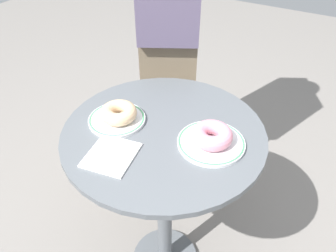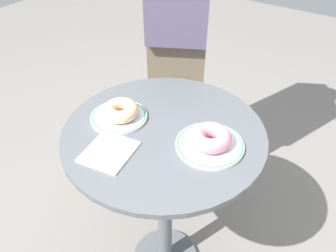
{
  "view_description": "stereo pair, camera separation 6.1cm",
  "coord_description": "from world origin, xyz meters",
  "px_view_note": "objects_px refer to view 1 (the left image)",
  "views": [
    {
      "loc": [
        0.38,
        -0.65,
        1.37
      ],
      "look_at": [
        0.01,
        0.0,
        0.77
      ],
      "focal_mm": 34.91,
      "sensor_mm": 36.0,
      "label": 1
    },
    {
      "loc": [
        0.43,
        -0.62,
        1.37
      ],
      "look_at": [
        0.01,
        0.0,
        0.77
      ],
      "focal_mm": 34.91,
      "sensor_mm": 36.0,
      "label": 2
    }
  ],
  "objects_px": {
    "plate_left": "(117,119)",
    "donut_pink_frosted": "(212,135)",
    "paper_napkin": "(111,155)",
    "plate_right": "(211,142)",
    "donut_glazed": "(119,113)",
    "cafe_table": "(164,178)",
    "person_figure": "(169,34)"
  },
  "relations": [
    {
      "from": "donut_pink_frosted",
      "to": "paper_napkin",
      "type": "height_order",
      "value": "donut_pink_frosted"
    },
    {
      "from": "donut_glazed",
      "to": "paper_napkin",
      "type": "height_order",
      "value": "donut_glazed"
    },
    {
      "from": "paper_napkin",
      "to": "person_figure",
      "type": "height_order",
      "value": "person_figure"
    },
    {
      "from": "donut_pink_frosted",
      "to": "plate_right",
      "type": "bearing_deg",
      "value": -90.0
    },
    {
      "from": "donut_glazed",
      "to": "person_figure",
      "type": "xyz_separation_m",
      "value": [
        -0.1,
        0.5,
        0.04
      ]
    },
    {
      "from": "donut_glazed",
      "to": "donut_pink_frosted",
      "type": "bearing_deg",
      "value": 8.19
    },
    {
      "from": "plate_left",
      "to": "paper_napkin",
      "type": "height_order",
      "value": "plate_left"
    },
    {
      "from": "plate_left",
      "to": "plate_right",
      "type": "height_order",
      "value": "same"
    },
    {
      "from": "donut_glazed",
      "to": "plate_right",
      "type": "bearing_deg",
      "value": 8.19
    },
    {
      "from": "paper_napkin",
      "to": "plate_left",
      "type": "bearing_deg",
      "value": 120.75
    },
    {
      "from": "cafe_table",
      "to": "paper_napkin",
      "type": "height_order",
      "value": "paper_napkin"
    },
    {
      "from": "donut_pink_frosted",
      "to": "paper_napkin",
      "type": "relative_size",
      "value": 0.85
    },
    {
      "from": "plate_left",
      "to": "donut_pink_frosted",
      "type": "distance_m",
      "value": 0.3
    },
    {
      "from": "donut_pink_frosted",
      "to": "paper_napkin",
      "type": "distance_m",
      "value": 0.28
    },
    {
      "from": "paper_napkin",
      "to": "person_figure",
      "type": "xyz_separation_m",
      "value": [
        -0.18,
        0.64,
        0.07
      ]
    },
    {
      "from": "cafe_table",
      "to": "plate_right",
      "type": "distance_m",
      "value": 0.26
    },
    {
      "from": "plate_right",
      "to": "donut_glazed",
      "type": "distance_m",
      "value": 0.29
    },
    {
      "from": "plate_left",
      "to": "plate_right",
      "type": "xyz_separation_m",
      "value": [
        0.3,
        0.04,
        0.0
      ]
    },
    {
      "from": "plate_right",
      "to": "donut_glazed",
      "type": "relative_size",
      "value": 1.71
    },
    {
      "from": "cafe_table",
      "to": "person_figure",
      "type": "relative_size",
      "value": 0.44
    },
    {
      "from": "plate_right",
      "to": "donut_glazed",
      "type": "xyz_separation_m",
      "value": [
        -0.29,
        -0.04,
        0.03
      ]
    },
    {
      "from": "plate_left",
      "to": "donut_pink_frosted",
      "type": "bearing_deg",
      "value": 8.39
    },
    {
      "from": "paper_napkin",
      "to": "person_figure",
      "type": "distance_m",
      "value": 0.67
    },
    {
      "from": "donut_pink_frosted",
      "to": "cafe_table",
      "type": "bearing_deg",
      "value": -175.48
    },
    {
      "from": "plate_right",
      "to": "person_figure",
      "type": "xyz_separation_m",
      "value": [
        -0.39,
        0.46,
        0.07
      ]
    },
    {
      "from": "plate_left",
      "to": "plate_right",
      "type": "bearing_deg",
      "value": 8.39
    },
    {
      "from": "plate_left",
      "to": "cafe_table",
      "type": "bearing_deg",
      "value": 12.18
    },
    {
      "from": "cafe_table",
      "to": "person_figure",
      "type": "distance_m",
      "value": 0.6
    },
    {
      "from": "donut_glazed",
      "to": "person_figure",
      "type": "bearing_deg",
      "value": 101.84
    },
    {
      "from": "cafe_table",
      "to": "donut_pink_frosted",
      "type": "distance_m",
      "value": 0.29
    },
    {
      "from": "donut_glazed",
      "to": "cafe_table",
      "type": "bearing_deg",
      "value": 11.99
    },
    {
      "from": "donut_glazed",
      "to": "person_figure",
      "type": "distance_m",
      "value": 0.51
    }
  ]
}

